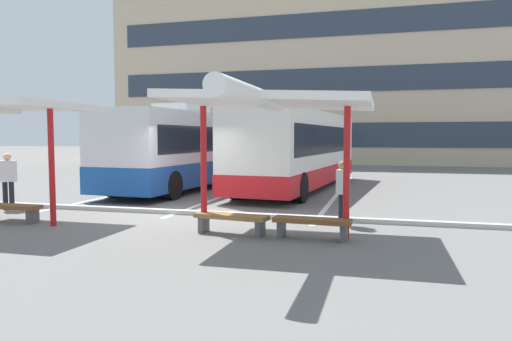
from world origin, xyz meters
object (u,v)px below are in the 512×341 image
(coach_bus_1, at_px, (299,150))
(waiting_passenger_1, at_px, (342,189))
(bench_1, at_px, (231,219))
(bench_0, at_px, (11,209))
(waiting_shelter_1, at_px, (269,103))
(waiting_passenger_0, at_px, (8,177))
(coach_bus_0, at_px, (199,150))
(bench_2, at_px, (312,224))

(coach_bus_1, xyz_separation_m, waiting_passenger_1, (2.41, -7.76, -0.71))
(bench_1, height_order, waiting_passenger_1, waiting_passenger_1)
(bench_0, relative_size, bench_1, 0.94)
(waiting_shelter_1, bearing_deg, waiting_passenger_1, 53.40)
(waiting_passenger_0, bearing_deg, waiting_passenger_1, 0.32)
(coach_bus_1, relative_size, waiting_passenger_0, 6.81)
(waiting_passenger_0, bearing_deg, coach_bus_1, 46.77)
(coach_bus_0, distance_m, bench_1, 10.68)
(bench_2, bearing_deg, coach_bus_0, 123.92)
(coach_bus_0, distance_m, waiting_passenger_1, 10.48)
(coach_bus_0, xyz_separation_m, waiting_passenger_1, (6.91, -7.85, -0.67))
(bench_2, bearing_deg, bench_1, 178.70)
(coach_bus_1, relative_size, waiting_shelter_1, 2.19)
(bench_0, relative_size, waiting_passenger_1, 1.02)
(waiting_passenger_1, bearing_deg, bench_1, -143.43)
(coach_bus_1, relative_size, bench_1, 6.67)
(waiting_passenger_1, bearing_deg, coach_bus_1, 107.26)
(waiting_shelter_1, bearing_deg, coach_bus_1, 96.16)
(coach_bus_0, height_order, bench_2, coach_bus_0)
(bench_0, xyz_separation_m, waiting_passenger_0, (-1.65, 1.68, 0.64))
(coach_bus_0, distance_m, bench_2, 11.61)
(waiting_shelter_1, distance_m, bench_1, 2.69)
(waiting_passenger_0, bearing_deg, waiting_shelter_1, -12.09)
(waiting_shelter_1, height_order, bench_1, waiting_shelter_1)
(bench_0, xyz_separation_m, bench_1, (5.83, 0.05, 0.00))
(coach_bus_0, relative_size, coach_bus_1, 1.10)
(coach_bus_0, height_order, bench_1, coach_bus_0)
(waiting_passenger_1, bearing_deg, bench_0, -167.93)
(waiting_passenger_1, bearing_deg, bench_2, -105.32)
(coach_bus_0, distance_m, waiting_passenger_0, 8.42)
(coach_bus_1, bearing_deg, waiting_passenger_1, -72.74)
(bench_0, relative_size, waiting_shelter_1, 0.31)
(bench_2, bearing_deg, coach_bus_1, 101.54)
(bench_0, bearing_deg, waiting_passenger_0, 134.54)
(bench_1, bearing_deg, waiting_shelter_1, -10.22)
(bench_0, height_order, waiting_shelter_1, waiting_shelter_1)
(coach_bus_0, distance_m, coach_bus_1, 4.50)
(coach_bus_0, xyz_separation_m, waiting_passenger_0, (-2.84, -7.90, -0.60))
(bench_1, distance_m, waiting_passenger_1, 2.89)
(bench_2, bearing_deg, waiting_shelter_1, -172.31)
(bench_1, xyz_separation_m, waiting_passenger_1, (2.27, 1.69, 0.57))
(coach_bus_1, xyz_separation_m, bench_1, (0.14, -9.44, -1.28))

